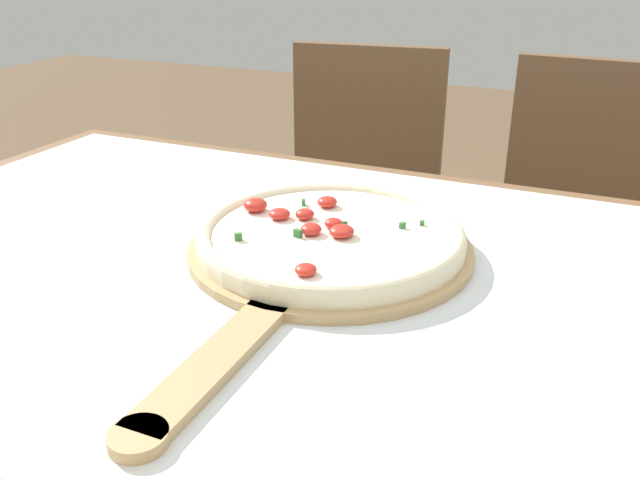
% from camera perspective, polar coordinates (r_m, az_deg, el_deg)
% --- Properties ---
extents(dining_table, '(1.43, 1.02, 0.74)m').
position_cam_1_polar(dining_table, '(0.81, -2.79, -10.88)').
color(dining_table, brown).
rests_on(dining_table, ground_plane).
extents(towel_cloth, '(1.35, 0.94, 0.00)m').
position_cam_1_polar(towel_cloth, '(0.76, -2.93, -5.06)').
color(towel_cloth, silver).
rests_on(towel_cloth, dining_table).
extents(pizza_peel, '(0.36, 0.60, 0.01)m').
position_cam_1_polar(pizza_peel, '(0.84, 0.08, -1.41)').
color(pizza_peel, tan).
rests_on(pizza_peel, towel_cloth).
extents(pizza, '(0.34, 0.34, 0.04)m').
position_cam_1_polar(pizza, '(0.86, 0.76, 0.45)').
color(pizza, beige).
rests_on(pizza, pizza_peel).
extents(chair_left, '(0.44, 0.44, 0.88)m').
position_cam_1_polar(chair_left, '(1.70, 3.15, 3.21)').
color(chair_left, brown).
rests_on(chair_left, ground_plane).
extents(chair_right, '(0.43, 0.43, 0.88)m').
position_cam_1_polar(chair_right, '(1.61, 20.90, 0.33)').
color(chair_right, brown).
rests_on(chair_right, ground_plane).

